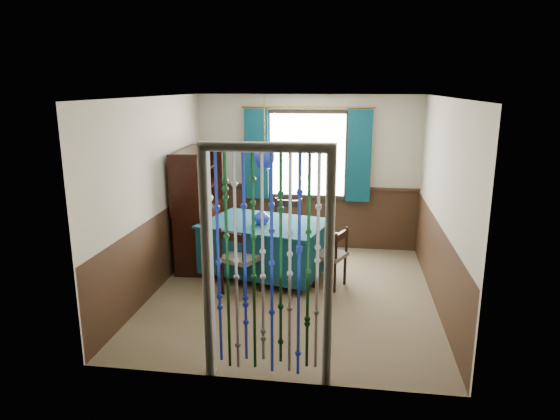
% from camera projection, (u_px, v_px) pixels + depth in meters
% --- Properties ---
extents(floor, '(4.00, 4.00, 0.00)m').
position_uv_depth(floor, '(292.00, 293.00, 6.51)').
color(floor, brown).
rests_on(floor, ground).
extents(ceiling, '(4.00, 4.00, 0.00)m').
position_uv_depth(ceiling, '(294.00, 97.00, 5.90)').
color(ceiling, silver).
rests_on(ceiling, ground).
extents(wall_back, '(3.60, 0.00, 3.60)m').
position_uv_depth(wall_back, '(307.00, 173.00, 8.12)').
color(wall_back, beige).
rests_on(wall_back, ground).
extents(wall_front, '(3.60, 0.00, 3.60)m').
position_uv_depth(wall_front, '(266.00, 251.00, 4.28)').
color(wall_front, beige).
rests_on(wall_front, ground).
extents(wall_left, '(0.00, 4.00, 4.00)m').
position_uv_depth(wall_left, '(155.00, 195.00, 6.45)').
color(wall_left, beige).
rests_on(wall_left, ground).
extents(wall_right, '(0.00, 4.00, 4.00)m').
position_uv_depth(wall_right, '(443.00, 205.00, 5.95)').
color(wall_right, beige).
rests_on(wall_right, ground).
extents(wainscot_back, '(3.60, 0.00, 3.60)m').
position_uv_depth(wainscot_back, '(307.00, 217.00, 8.29)').
color(wainscot_back, '#382315').
rests_on(wainscot_back, ground).
extents(wainscot_front, '(3.60, 0.00, 3.60)m').
position_uv_depth(wainscot_front, '(267.00, 330.00, 4.48)').
color(wainscot_front, '#382315').
rests_on(wainscot_front, ground).
extents(wainscot_left, '(0.00, 4.00, 4.00)m').
position_uv_depth(wainscot_left, '(160.00, 251.00, 6.63)').
color(wainscot_left, '#382315').
rests_on(wainscot_left, ground).
extents(wainscot_right, '(0.00, 4.00, 4.00)m').
position_uv_depth(wainscot_right, '(437.00, 264.00, 6.14)').
color(wainscot_right, '#382315').
rests_on(wainscot_right, ground).
extents(window, '(1.32, 0.12, 1.42)m').
position_uv_depth(window, '(307.00, 155.00, 8.00)').
color(window, black).
rests_on(window, wall_back).
extents(doorway, '(1.16, 0.12, 2.18)m').
position_uv_depth(doorway, '(267.00, 271.00, 4.39)').
color(doorway, silver).
rests_on(doorway, ground).
extents(dining_table, '(1.88, 1.52, 0.79)m').
position_uv_depth(dining_table, '(265.00, 245.00, 6.97)').
color(dining_table, '#0E3948').
rests_on(dining_table, floor).
extents(chair_near, '(0.58, 0.57, 0.89)m').
position_uv_depth(chair_near, '(239.00, 259.00, 6.38)').
color(chair_near, black).
rests_on(chair_near, floor).
extents(chair_far, '(0.48, 0.46, 0.94)m').
position_uv_depth(chair_far, '(287.00, 229.00, 7.64)').
color(chair_far, black).
rests_on(chair_far, floor).
extents(chair_left, '(0.57, 0.58, 0.90)m').
position_uv_depth(chair_left, '(202.00, 236.00, 7.34)').
color(chair_left, black).
rests_on(chair_left, floor).
extents(chair_right, '(0.51, 0.52, 0.81)m').
position_uv_depth(chair_right, '(332.00, 256.00, 6.63)').
color(chair_right, black).
rests_on(chair_right, floor).
extents(sideboard, '(0.57, 1.36, 1.74)m').
position_uv_depth(sideboard, '(199.00, 224.00, 7.53)').
color(sideboard, black).
rests_on(sideboard, floor).
extents(pendant_lamp, '(0.27, 0.27, 0.97)m').
position_uv_depth(pendant_lamp, '(265.00, 157.00, 6.67)').
color(pendant_lamp, olive).
rests_on(pendant_lamp, ceiling).
extents(vase_table, '(0.24, 0.24, 0.20)m').
position_uv_depth(vase_table, '(262.00, 217.00, 6.79)').
color(vase_table, '#16299A').
rests_on(vase_table, dining_table).
extents(bowl_shelf, '(0.26, 0.26, 0.05)m').
position_uv_depth(bowl_shelf, '(196.00, 187.00, 7.14)').
color(bowl_shelf, beige).
rests_on(bowl_shelf, sideboard).
extents(vase_sideboard, '(0.25, 0.25, 0.21)m').
position_uv_depth(vase_sideboard, '(207.00, 196.00, 7.72)').
color(vase_sideboard, beige).
rests_on(vase_sideboard, sideboard).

